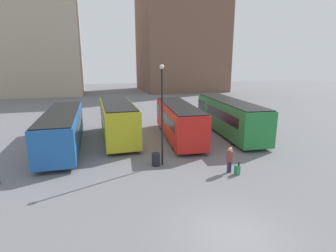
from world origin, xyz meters
name	(u,v)px	position (x,y,z in m)	size (l,w,h in m)	color
ground_plane	(233,236)	(0.00, 0.00, 0.00)	(160.00, 160.00, 0.00)	slate
building_block_left	(10,25)	(-19.94, 54.70, 13.88)	(26.32, 15.76, 27.77)	tan
building_block_right	(180,24)	(16.20, 54.70, 15.61)	(18.83, 17.05, 31.23)	brown
bus_0	(63,128)	(-7.34, 13.69, 1.56)	(2.71, 11.26, 2.85)	#1E56A3
bus_1	(118,119)	(-2.94, 14.75, 1.76)	(2.59, 9.19, 3.25)	gold
bus_2	(178,120)	(2.27, 13.73, 1.64)	(3.49, 10.51, 3.02)	red
bus_3	(229,115)	(7.35, 13.92, 1.71)	(3.69, 11.75, 3.14)	#237A38
traveler	(230,158)	(2.83, 5.50, 0.96)	(0.47, 0.47, 1.62)	#382D4C
suitcase	(237,170)	(3.15, 5.08, 0.29)	(0.26, 0.34, 0.82)	#28844C
lamp_post_0	(162,109)	(-0.76, 7.85, 3.74)	(0.28, 0.28, 6.44)	black
trash_bin	(156,159)	(-1.21, 7.79, 0.42)	(0.52, 0.52, 0.85)	black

